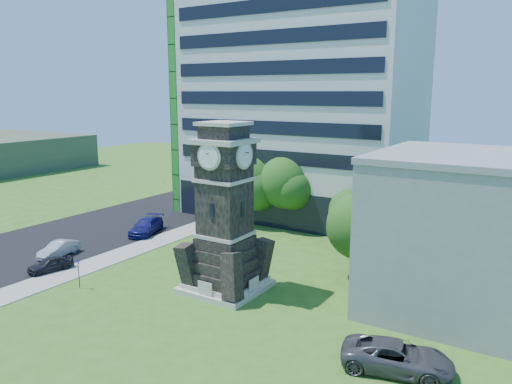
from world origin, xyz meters
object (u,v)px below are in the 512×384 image
Objects in this scene: car_street_north at (146,226)px; park_bench at (235,286)px; car_street_mid at (59,249)px; car_east_lot at (397,357)px; clock_tower at (225,219)px; car_street_south at (50,264)px; street_sign at (79,270)px.

park_bench is at bearing -46.81° from car_street_north.
car_east_lot is (30.73, -2.47, 0.14)m from car_street_mid.
park_bench is at bearing 60.41° from car_east_lot.
clock_tower is 17.76m from car_street_north.
car_street_south reaches higher than park_bench.
car_street_mid is 0.70× the size of car_east_lot.
street_sign is (7.59, -3.88, 0.73)m from car_street_mid.
car_street_mid is 9.47m from car_street_north.
clock_tower is 2.31× the size of car_street_north.
car_east_lot is at bearing -43.20° from car_street_north.
car_street_north is 2.81× the size of park_bench.
car_east_lot is (29.31, -11.83, 0.02)m from car_street_north.
clock_tower is 5.55× the size of street_sign.
car_street_south is 1.87× the size of park_bench.
car_street_mid is 30.83m from car_east_lot.
car_street_mid reaches higher than car_street_south.
car_street_mid is at bearing 176.35° from park_bench.
car_street_north is 14.62m from street_sign.
car_street_south is at bearing -55.39° from car_street_mid.
car_east_lot is (28.08, 0.28, 0.19)m from car_street_south.
street_sign is at bearing 80.96° from car_east_lot.
car_east_lot reaches higher than car_street_mid.
park_bench is 11.63m from street_sign.
clock_tower is at bearing 30.33° from car_street_south.
car_east_lot is at bearing -13.97° from car_street_mid.
car_street_north is at bearing 71.99° from car_street_mid.
car_street_north is at bearing 55.50° from car_east_lot.
car_street_mid is at bearing -174.06° from clock_tower.
car_street_north is at bearing 108.53° from car_street_south.
car_street_south is at bearing 78.05° from car_east_lot.
car_street_north is 18.24m from park_bench.
car_street_south is (-14.16, -4.50, -4.68)m from clock_tower.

